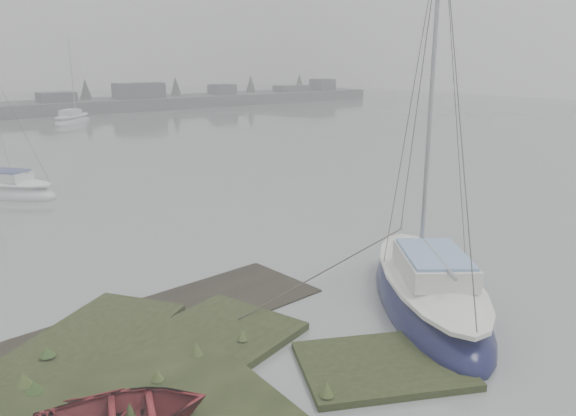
# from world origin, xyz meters

# --- Properties ---
(ground) EXTENTS (160.00, 160.00, 0.00)m
(ground) POSITION_xyz_m (0.00, 30.00, 0.00)
(ground) COLOR slate
(ground) RESTS_ON ground
(far_shoreline) EXTENTS (60.00, 8.00, 4.15)m
(far_shoreline) POSITION_xyz_m (26.84, 61.90, 0.85)
(far_shoreline) COLOR #4C4F51
(far_shoreline) RESTS_ON ground
(sailboat_main) EXTENTS (6.34, 7.60, 10.64)m
(sailboat_main) POSITION_xyz_m (3.75, 0.99, 0.33)
(sailboat_main) COLOR #0D0F34
(sailboat_main) RESTS_ON ground
(sailboat_white) EXTENTS (4.79, 5.74, 8.04)m
(sailboat_white) POSITION_xyz_m (-2.84, 21.41, 0.25)
(sailboat_white) COLOR silver
(sailboat_white) RESTS_ON ground
(sailboat_far_b) EXTENTS (5.84, 6.19, 9.05)m
(sailboat_far_b) POSITION_xyz_m (8.61, 50.47, 0.28)
(sailboat_far_b) COLOR silver
(sailboat_far_b) RESTS_ON ground
(dinghy) EXTENTS (3.43, 2.88, 0.61)m
(dinghy) POSITION_xyz_m (-4.85, 0.51, 0.52)
(dinghy) COLOR maroon
(dinghy) RESTS_ON marsh_bank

